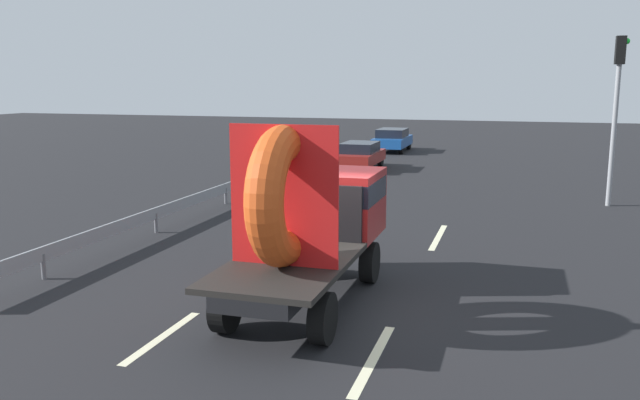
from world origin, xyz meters
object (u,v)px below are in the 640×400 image
at_px(flatbed_truck, 313,214).
at_px(distant_sedan, 360,155).
at_px(traffic_light, 617,96).
at_px(oncoming_car, 392,139).

relative_size(flatbed_truck, distant_sedan, 1.36).
bearing_deg(traffic_light, distant_sedan, 147.34).
relative_size(distant_sedan, oncoming_car, 0.95).
height_order(traffic_light, oncoming_car, traffic_light).
bearing_deg(oncoming_car, traffic_light, -55.57).
bearing_deg(flatbed_truck, distant_sedan, 100.79).
bearing_deg(distant_sedan, traffic_light, -32.66).
bearing_deg(traffic_light, flatbed_truck, -119.44).
distance_m(distant_sedan, traffic_light, 12.49).
distance_m(flatbed_truck, traffic_light, 13.79).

